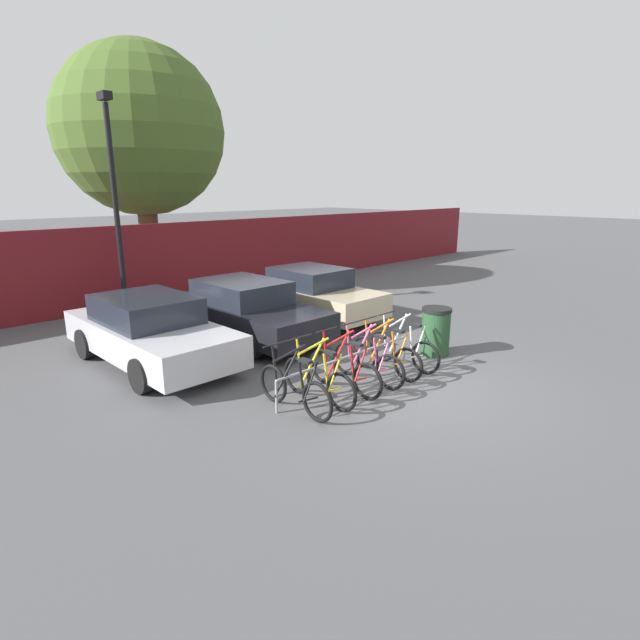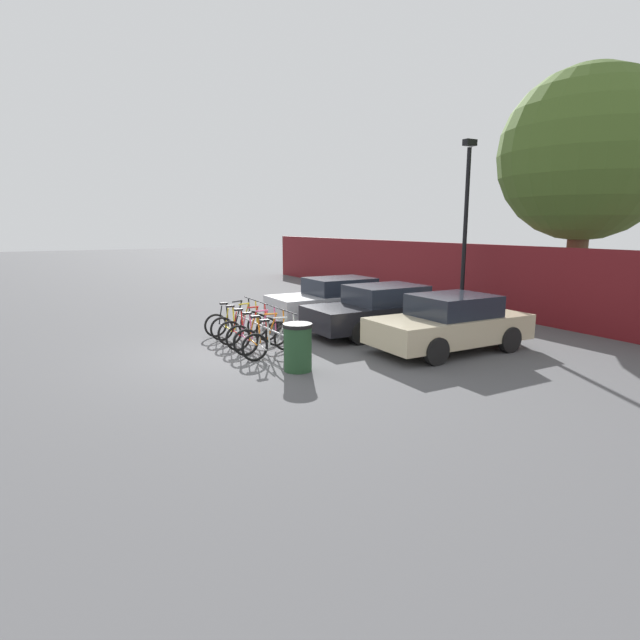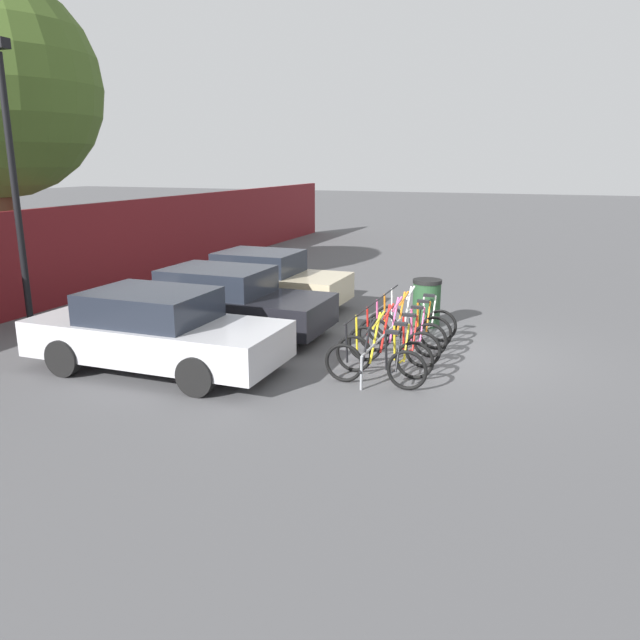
% 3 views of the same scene
% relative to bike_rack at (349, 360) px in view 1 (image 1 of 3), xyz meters
% --- Properties ---
extents(ground_plane, '(120.00, 120.00, 0.00)m').
position_rel_bike_rack_xyz_m(ground_plane, '(0.70, -0.68, -0.48)').
color(ground_plane, '#4C4C4F').
extents(hoarding_wall, '(36.00, 0.16, 2.43)m').
position_rel_bike_rack_xyz_m(hoarding_wall, '(0.70, 8.82, 0.73)').
color(hoarding_wall, maroon).
rests_on(hoarding_wall, ground).
extents(bike_rack, '(3.46, 0.04, 0.57)m').
position_rel_bike_rack_xyz_m(bike_rack, '(0.00, 0.00, 0.00)').
color(bike_rack, gray).
rests_on(bike_rack, ground).
extents(bicycle_black, '(0.68, 1.71, 1.05)m').
position_rel_bike_rack_xyz_m(bicycle_black, '(-1.46, -0.15, -0.11)').
color(bicycle_black, black).
rests_on(bicycle_black, ground).
extents(bicycle_yellow, '(0.68, 1.71, 1.05)m').
position_rel_bike_rack_xyz_m(bicycle_yellow, '(-0.92, -0.15, -0.11)').
color(bicycle_yellow, black).
rests_on(bicycle_yellow, ground).
extents(bicycle_red, '(0.68, 1.71, 1.05)m').
position_rel_bike_rack_xyz_m(bicycle_red, '(-0.28, -0.15, -0.11)').
color(bicycle_red, black).
rests_on(bicycle_red, ground).
extents(bicycle_pink, '(0.68, 1.71, 1.05)m').
position_rel_bike_rack_xyz_m(bicycle_pink, '(0.35, -0.15, -0.11)').
color(bicycle_pink, black).
rests_on(bicycle_pink, ground).
extents(bicycle_orange, '(0.68, 1.71, 1.05)m').
position_rel_bike_rack_xyz_m(bicycle_orange, '(0.89, -0.15, -0.11)').
color(bicycle_orange, black).
rests_on(bicycle_orange, ground).
extents(bicycle_white, '(0.68, 1.71, 1.05)m').
position_rel_bike_rack_xyz_m(bicycle_white, '(1.46, -0.15, -0.11)').
color(bicycle_white, black).
rests_on(bicycle_white, ground).
extents(car_silver, '(1.91, 4.44, 1.40)m').
position_rel_bike_rack_xyz_m(car_silver, '(-2.01, 3.62, 0.21)').
color(car_silver, '#B7B7BC').
rests_on(car_silver, ground).
extents(car_black, '(1.91, 4.48, 1.40)m').
position_rel_bike_rack_xyz_m(car_black, '(0.41, 3.69, 0.21)').
color(car_black, black).
rests_on(car_black, ground).
extents(car_beige, '(1.91, 4.09, 1.40)m').
position_rel_bike_rack_xyz_m(car_beige, '(2.86, 3.94, 0.21)').
color(car_beige, '#C1B28E').
rests_on(car_beige, ground).
extents(lamp_post, '(0.24, 0.44, 5.84)m').
position_rel_bike_rack_xyz_m(lamp_post, '(-0.66, 7.83, 2.79)').
color(lamp_post, black).
rests_on(lamp_post, ground).
extents(trash_bin, '(0.63, 0.63, 1.03)m').
position_rel_bike_rack_xyz_m(trash_bin, '(2.61, -0.15, 0.04)').
color(trash_bin, '#234728').
rests_on(trash_bin, ground).
extents(tree_behind_hoarding, '(5.40, 5.40, 7.98)m').
position_rel_bike_rack_xyz_m(tree_behind_hoarding, '(1.58, 10.62, 4.77)').
color(tree_behind_hoarding, brown).
rests_on(tree_behind_hoarding, ground).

